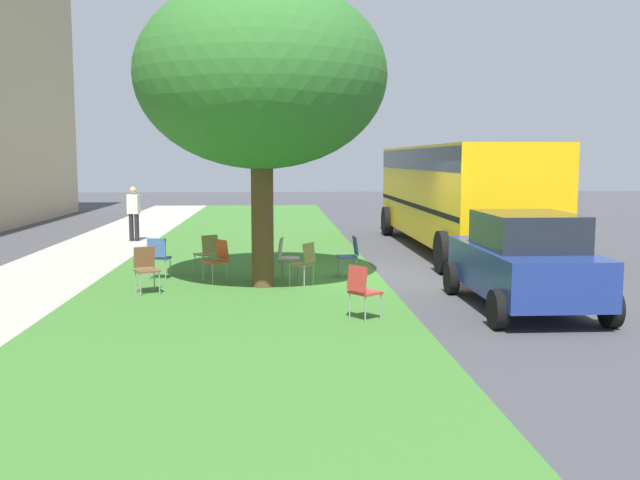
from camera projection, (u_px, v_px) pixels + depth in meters
The scene contains 15 objects.
ground at pixel (389, 276), 15.46m from camera, with size 80.00×80.00×0.00m, color #424247.
grass_verge at pixel (241, 278), 15.26m from camera, with size 48.00×6.00×0.01m, color #3D752D.
sidewalk_strip at pixel (32, 280), 14.98m from camera, with size 48.00×2.80×0.01m, color #ADA89E.
street_tree at pixel (261, 76), 13.77m from camera, with size 4.89×4.89×5.95m.
chair_0 at pixel (350, 253), 15.34m from camera, with size 0.44×0.44×0.88m.
chair_1 at pixel (146, 266), 13.46m from camera, with size 0.56×0.55×0.88m.
chair_2 at pixel (158, 255), 15.04m from camera, with size 0.48×0.47×0.88m.
chair_3 at pixel (362, 288), 11.18m from camera, with size 0.58×0.58×0.88m.
chair_4 at pixel (305, 261), 14.17m from camera, with size 0.57×0.58×0.88m.
chair_5 at pixel (208, 251), 15.66m from camera, with size 0.58×0.58×0.88m.
chair_6 at pixel (286, 255), 15.06m from camera, with size 0.48×0.48×0.88m.
chair_7 at pixel (218, 257), 14.66m from camera, with size 0.58×0.58×0.88m.
parked_car at pixel (524, 261), 11.96m from camera, with size 3.70×1.92×1.65m.
school_bus at pixel (455, 187), 19.67m from camera, with size 10.40×2.80×2.88m.
pedestrian_0 at pixel (134, 211), 21.97m from camera, with size 0.28×0.40×1.69m.
Camera 1 is at (-15.14, 2.46, 2.54)m, focal length 39.95 mm.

